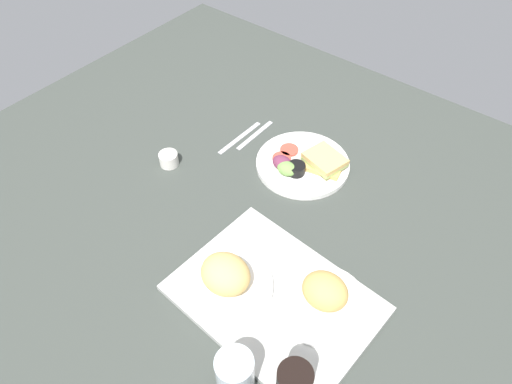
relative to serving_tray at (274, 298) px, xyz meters
The scene contains 9 objects.
ground_plane 31.85cm from the serving_tray, 49.97° to the right, with size 190.00×150.00×3.00cm, color #383D38.
serving_tray is the anchor object (origin of this frame).
bread_plate_near 11.80cm from the serving_tray, 151.05° to the right, with size 20.64×20.64×8.71cm.
bread_plate_far 12.22cm from the serving_tray, 25.72° to the left, with size 21.45×21.45×9.59cm.
plate_with_salad 45.16cm from the serving_tray, 64.40° to the right, with size 27.75×27.75×5.40cm.
drinking_glass 22.65cm from the serving_tray, 106.14° to the left, with size 7.57×7.57×13.23cm, color silver.
espresso_cup 54.87cm from the serving_tray, 18.02° to the right, with size 5.60×5.60×4.00cm, color silver.
fork 58.95cm from the serving_tray, 47.03° to the right, with size 17.00×1.40×0.50cm, color #B7B7BC.
knife 58.28cm from the serving_tray, 42.19° to the right, with size 19.00×1.40×0.50cm, color #B7B7BC.
Camera 1 is at (-51.05, 69.69, 97.45)cm, focal length 32.62 mm.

